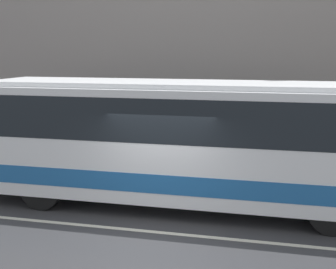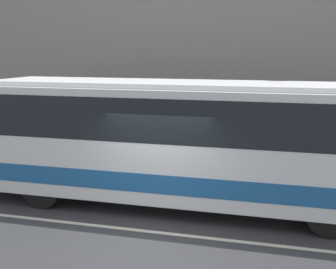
# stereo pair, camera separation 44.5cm
# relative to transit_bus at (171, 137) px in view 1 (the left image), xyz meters

# --- Properties ---
(ground_plane) EXTENTS (60.00, 60.00, 0.00)m
(ground_plane) POSITION_rel_transit_bus_xyz_m (0.06, -1.91, -1.78)
(ground_plane) COLOR #38383A
(sidewalk) EXTENTS (60.00, 2.90, 0.14)m
(sidewalk) POSITION_rel_transit_bus_xyz_m (0.06, 3.54, -1.71)
(sidewalk) COLOR #A09E99
(sidewalk) RESTS_ON ground_plane
(building_facade) EXTENTS (60.00, 0.35, 10.42)m
(building_facade) POSITION_rel_transit_bus_xyz_m (0.06, 5.13, 3.24)
(building_facade) COLOR gray
(building_facade) RESTS_ON ground_plane
(lane_stripe) EXTENTS (54.00, 0.14, 0.01)m
(lane_stripe) POSITION_rel_transit_bus_xyz_m (0.06, -1.91, -1.78)
(lane_stripe) COLOR beige
(lane_stripe) RESTS_ON ground_plane
(transit_bus) EXTENTS (10.91, 2.59, 3.16)m
(transit_bus) POSITION_rel_transit_bus_xyz_m (0.00, 0.00, 0.00)
(transit_bus) COLOR white
(transit_bus) RESTS_ON ground_plane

